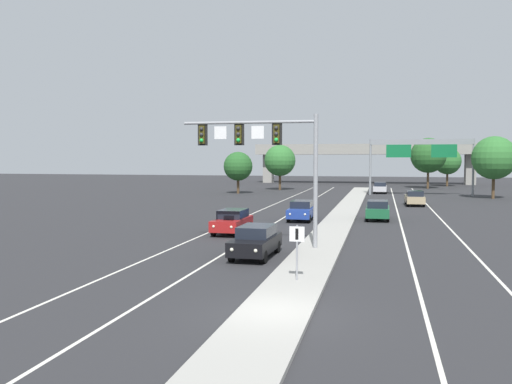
# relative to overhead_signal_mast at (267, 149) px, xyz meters

# --- Properties ---
(ground_plane) EXTENTS (260.00, 260.00, 0.00)m
(ground_plane) POSITION_rel_overhead_signal_mast_xyz_m (2.86, -12.27, -5.50)
(ground_plane) COLOR #28282B
(median_island) EXTENTS (2.40, 110.00, 0.15)m
(median_island) POSITION_rel_overhead_signal_mast_xyz_m (2.86, 5.73, -5.43)
(median_island) COLOR #9E9B93
(median_island) RESTS_ON ground
(lane_stripe_oncoming_center) EXTENTS (0.14, 100.00, 0.01)m
(lane_stripe_oncoming_center) POSITION_rel_overhead_signal_mast_xyz_m (-1.84, 12.73, -5.50)
(lane_stripe_oncoming_center) COLOR silver
(lane_stripe_oncoming_center) RESTS_ON ground
(lane_stripe_receding_center) EXTENTS (0.14, 100.00, 0.01)m
(lane_stripe_receding_center) POSITION_rel_overhead_signal_mast_xyz_m (7.56, 12.73, -5.50)
(lane_stripe_receding_center) COLOR silver
(lane_stripe_receding_center) RESTS_ON ground
(edge_stripe_left) EXTENTS (0.14, 100.00, 0.01)m
(edge_stripe_left) POSITION_rel_overhead_signal_mast_xyz_m (-5.14, 12.73, -5.50)
(edge_stripe_left) COLOR silver
(edge_stripe_left) RESTS_ON ground
(edge_stripe_right) EXTENTS (0.14, 100.00, 0.01)m
(edge_stripe_right) POSITION_rel_overhead_signal_mast_xyz_m (10.86, 12.73, -5.50)
(edge_stripe_right) COLOR silver
(edge_stripe_right) RESTS_ON ground
(overhead_signal_mast) EXTENTS (7.57, 0.44, 7.20)m
(overhead_signal_mast) POSITION_rel_overhead_signal_mast_xyz_m (0.00, 0.00, 0.00)
(overhead_signal_mast) COLOR gray
(overhead_signal_mast) RESTS_ON median_island
(median_sign_post) EXTENTS (0.60, 0.10, 2.20)m
(median_sign_post) POSITION_rel_overhead_signal_mast_xyz_m (2.90, -7.91, -3.92)
(median_sign_post) COLOR gray
(median_sign_post) RESTS_ON median_island
(car_oncoming_black) EXTENTS (1.90, 4.50, 1.58)m
(car_oncoming_black) POSITION_rel_overhead_signal_mast_xyz_m (-0.03, -2.62, -4.68)
(car_oncoming_black) COLOR black
(car_oncoming_black) RESTS_ON ground
(car_oncoming_red) EXTENTS (1.84, 4.48, 1.58)m
(car_oncoming_red) POSITION_rel_overhead_signal_mast_xyz_m (-3.49, 5.28, -4.68)
(car_oncoming_red) COLOR maroon
(car_oncoming_red) RESTS_ON ground
(car_oncoming_blue) EXTENTS (1.85, 4.48, 1.58)m
(car_oncoming_blue) POSITION_rel_overhead_signal_mast_xyz_m (-0.10, 13.67, -4.68)
(car_oncoming_blue) COLOR navy
(car_oncoming_blue) RESTS_ON ground
(car_receding_green) EXTENTS (1.83, 4.47, 1.58)m
(car_receding_green) POSITION_rel_overhead_signal_mast_xyz_m (5.82, 15.44, -4.68)
(car_receding_green) COLOR #195633
(car_receding_green) RESTS_ON ground
(car_receding_tan) EXTENTS (1.89, 4.50, 1.58)m
(car_receding_tan) POSITION_rel_overhead_signal_mast_xyz_m (9.48, 29.59, -4.68)
(car_receding_tan) COLOR tan
(car_receding_tan) RESTS_ON ground
(car_receding_silver) EXTENTS (1.89, 4.50, 1.58)m
(car_receding_silver) POSITION_rel_overhead_signal_mast_xyz_m (5.88, 48.91, -4.68)
(car_receding_silver) COLOR #B7B7BC
(car_receding_silver) RESTS_ON ground
(highway_sign_gantry) EXTENTS (13.28, 0.42, 7.50)m
(highway_sign_gantry) POSITION_rel_overhead_signal_mast_xyz_m (11.06, 45.06, 0.66)
(highway_sign_gantry) COLOR gray
(highway_sign_gantry) RESTS_ON ground
(overpass_bridge) EXTENTS (42.40, 6.40, 7.65)m
(overpass_bridge) POSITION_rel_overhead_signal_mast_xyz_m (2.86, 77.56, 0.28)
(overpass_bridge) COLOR gray
(overpass_bridge) RESTS_ON ground
(tree_far_right_a) EXTENTS (5.70, 5.70, 8.24)m
(tree_far_right_a) POSITION_rel_overhead_signal_mast_xyz_m (13.37, 62.57, -0.12)
(tree_far_right_a) COLOR #4C3823
(tree_far_right_a) RESTS_ON ground
(tree_far_right_c) EXTENTS (5.29, 5.29, 7.65)m
(tree_far_right_c) POSITION_rel_overhead_signal_mast_xyz_m (19.38, 41.71, -0.51)
(tree_far_right_c) COLOR #4C3823
(tree_far_right_c) RESTS_ON ground
(tree_far_left_a) EXTENTS (4.84, 4.84, 7.01)m
(tree_far_left_a) POSITION_rel_overhead_signal_mast_xyz_m (-9.36, 53.26, -0.93)
(tree_far_left_a) COLOR #4C3823
(tree_far_left_a) RESTS_ON ground
(tree_far_right_b) EXTENTS (4.68, 4.68, 6.78)m
(tree_far_right_b) POSITION_rel_overhead_signal_mast_xyz_m (17.24, 70.61, -1.08)
(tree_far_right_b) COLOR #4C3823
(tree_far_right_b) RESTS_ON ground
(tree_far_left_b) EXTENTS (4.04, 4.04, 5.84)m
(tree_far_left_b) POSITION_rel_overhead_signal_mast_xyz_m (-13.50, 43.69, -1.69)
(tree_far_left_b) COLOR #4C3823
(tree_far_left_b) RESTS_ON ground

